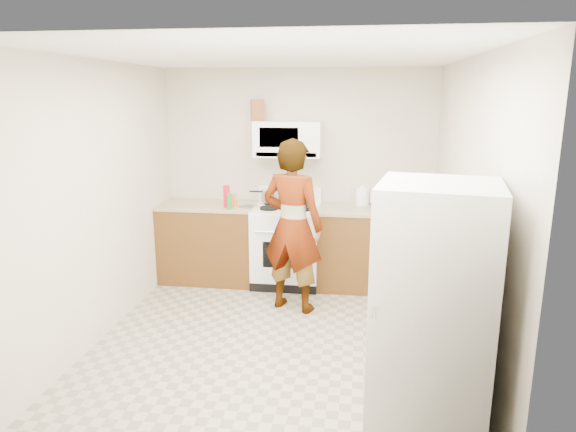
% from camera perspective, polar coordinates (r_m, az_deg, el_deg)
% --- Properties ---
extents(floor, '(3.60, 3.60, 0.00)m').
position_cam_1_polar(floor, '(4.84, -1.44, -13.67)').
color(floor, gray).
rests_on(floor, ground).
extents(back_wall, '(3.20, 0.02, 2.50)m').
position_cam_1_polar(back_wall, '(6.15, 1.16, 4.52)').
color(back_wall, beige).
rests_on(back_wall, floor).
extents(right_wall, '(0.02, 3.60, 2.50)m').
position_cam_1_polar(right_wall, '(4.44, 19.14, 0.29)').
color(right_wall, beige).
rests_on(right_wall, floor).
extents(cabinet_left, '(1.12, 0.62, 0.90)m').
position_cam_1_polar(cabinet_left, '(6.25, -8.73, -3.03)').
color(cabinet_left, '#583D14').
rests_on(cabinet_left, floor).
extents(counter_left, '(1.14, 0.64, 0.03)m').
position_cam_1_polar(counter_left, '(6.13, -8.88, 1.17)').
color(counter_left, tan).
rests_on(counter_left, cabinet_left).
extents(cabinet_right, '(0.80, 0.62, 0.90)m').
position_cam_1_polar(cabinet_right, '(6.00, 7.27, -3.67)').
color(cabinet_right, '#583D14').
rests_on(cabinet_right, floor).
extents(counter_right, '(0.82, 0.64, 0.03)m').
position_cam_1_polar(counter_right, '(5.88, 7.40, 0.69)').
color(counter_right, tan).
rests_on(counter_right, cabinet_right).
extents(gas_range, '(0.76, 0.65, 1.13)m').
position_cam_1_polar(gas_range, '(6.03, -0.16, -3.11)').
color(gas_range, white).
rests_on(gas_range, floor).
extents(microwave, '(0.76, 0.38, 0.40)m').
position_cam_1_polar(microwave, '(5.93, 0.01, 8.57)').
color(microwave, white).
rests_on(microwave, back_wall).
extents(person, '(0.75, 0.61, 1.78)m').
position_cam_1_polar(person, '(5.21, 0.51, -1.14)').
color(person, tan).
rests_on(person, floor).
extents(fridge, '(0.81, 0.81, 1.70)m').
position_cam_1_polar(fridge, '(3.35, 15.70, -10.89)').
color(fridge, silver).
rests_on(fridge, floor).
extents(kettle, '(0.16, 0.16, 0.19)m').
position_cam_1_polar(kettle, '(6.07, 8.24, 2.15)').
color(kettle, white).
rests_on(kettle, counter_right).
extents(jug, '(0.18, 0.18, 0.24)m').
position_cam_1_polar(jug, '(6.03, -3.40, 11.67)').
color(jug, brown).
rests_on(jug, microwave).
extents(saucepan, '(0.32, 0.32, 0.14)m').
position_cam_1_polar(saucepan, '(6.11, -1.80, 2.27)').
color(saucepan, '#B1B1B6').
rests_on(saucepan, gas_range).
extents(tray, '(0.26, 0.18, 0.05)m').
position_cam_1_polar(tray, '(5.77, 0.48, 0.95)').
color(tray, white).
rests_on(tray, gas_range).
extents(bottle_spray, '(0.09, 0.09, 0.26)m').
position_cam_1_polar(bottle_spray, '(5.90, -6.83, 2.19)').
color(bottle_spray, red).
rests_on(bottle_spray, counter_left).
extents(bottle_hot_sauce, '(0.06, 0.06, 0.15)m').
position_cam_1_polar(bottle_hot_sauce, '(5.92, -5.96, 1.73)').
color(bottle_hot_sauce, orange).
rests_on(bottle_hot_sauce, counter_left).
extents(bottle_green_cap, '(0.07, 0.07, 0.18)m').
position_cam_1_polar(bottle_green_cap, '(5.80, -6.54, 1.61)').
color(bottle_green_cap, '#18851E').
rests_on(bottle_green_cap, counter_left).
extents(pot_lid, '(0.29, 0.29, 0.01)m').
position_cam_1_polar(pot_lid, '(5.94, -4.45, 1.12)').
color(pot_lid, silver).
rests_on(pot_lid, counter_left).
extents(broom, '(0.21, 0.25, 1.41)m').
position_cam_1_polar(broom, '(5.67, 15.68, -2.33)').
color(broom, white).
rests_on(broom, floor).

